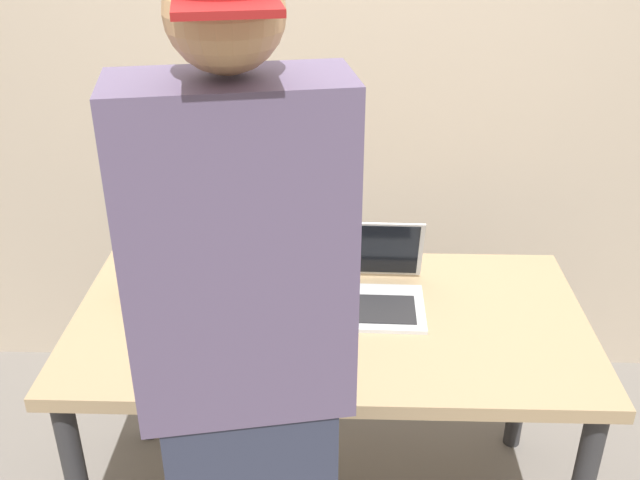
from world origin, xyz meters
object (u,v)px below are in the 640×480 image
Objects in this scene: laptop at (365,285)px; beer_bottle_amber at (136,266)px; person_figure at (248,400)px; beer_bottle_green at (164,276)px.

beer_bottle_amber is at bearing -179.49° from laptop.
laptop is at bearing 69.12° from person_figure.
person_figure reaches higher than laptop.
beer_bottle_green is at bearing -174.13° from laptop.
laptop is 1.31× the size of beer_bottle_green.
person_figure is (0.32, -0.63, 0.08)m from beer_bottle_green.
laptop is 1.29× the size of beer_bottle_amber.
beer_bottle_green is (0.10, -0.05, 0.00)m from beer_bottle_amber.
beer_bottle_amber is 0.15× the size of person_figure.
beer_bottle_amber reaches higher than beer_bottle_green.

